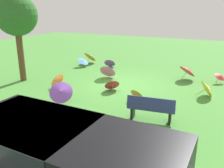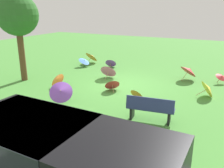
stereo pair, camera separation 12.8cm
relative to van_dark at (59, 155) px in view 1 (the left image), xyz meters
The scene contains 15 objects.
ground 7.66m from the van_dark, 76.62° to the right, with size 40.00×40.00×0.00m, color #478C38.
van_dark is the anchor object (origin of this frame).
park_bench 4.13m from the van_dark, 99.28° to the right, with size 1.65×0.68×0.90m.
shade_tree 9.30m from the van_dark, 39.83° to the right, with size 2.07×2.07×4.40m.
parasol_orange_0 12.37m from the van_dark, 61.94° to the right, with size 1.13×1.05×0.84m.
parasol_pink_0 8.68m from the van_dark, 69.45° to the right, with size 0.93×0.92×0.82m.
parasol_purple_0 5.07m from the van_dark, 52.53° to the right, with size 1.19×1.13×0.90m.
parasol_red_0 9.75m from the van_dark, 95.55° to the right, with size 1.26×1.26×0.91m.
parasol_orange_1 7.04m from the van_dark, 50.78° to the right, with size 0.95×0.87×0.73m.
parasol_red_1 6.67m from the van_dark, 72.95° to the right, with size 0.88×0.86×0.62m.
parasol_orange_2 5.73m from the van_dark, 85.71° to the right, with size 0.70×0.67×0.56m.
parasol_purple_1 11.20m from the van_dark, 68.61° to the right, with size 0.81×0.69×0.61m.
parasol_yellow_1 7.77m from the van_dark, 106.18° to the right, with size 0.89×0.98×0.78m.
parasol_blue_0 11.32m from the van_dark, 59.75° to the right, with size 0.73×0.76×0.61m.
parasol_red_2 10.12m from the van_dark, 104.50° to the right, with size 0.77×0.77×0.56m.
Camera 1 is at (-4.55, 10.70, 3.74)m, focal length 38.90 mm.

